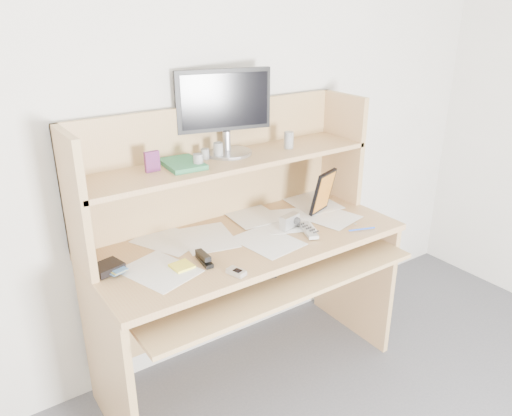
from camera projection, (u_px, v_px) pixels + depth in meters
back_wall at (209, 114)px, 2.27m from camera, size 3.60×0.04×2.50m
desk at (239, 242)px, 2.30m from camera, size 1.40×0.70×1.30m
paper_clutter at (248, 237)px, 2.22m from camera, size 1.32×0.54×0.01m
keyboard at (224, 272)px, 2.11m from camera, size 0.45×0.29×0.03m
tv_remote at (309, 230)px, 2.26m from camera, size 0.10×0.17×0.02m
flip_phone at (236, 271)px, 1.92m from camera, size 0.06×0.09×0.02m
stapler at (204, 258)px, 2.00m from camera, size 0.05×0.12×0.04m
wallet at (107, 268)px, 1.93m from camera, size 0.13×0.11×0.03m
sticky_note_pad at (182, 266)px, 1.97m from camera, size 0.09×0.09×0.01m
digital_camera at (290, 221)px, 2.30m from camera, size 0.11×0.06×0.06m
game_case at (323, 192)px, 2.44m from camera, size 0.15×0.07×0.22m
blue_pen at (362, 229)px, 2.28m from camera, size 0.12×0.05×0.01m
card_box at (152, 162)px, 2.02m from camera, size 0.06×0.02×0.09m
shelf_book at (183, 164)px, 2.10m from camera, size 0.16×0.21×0.02m
chip_stack_a at (198, 161)px, 2.08m from camera, size 0.05×0.05×0.06m
chip_stack_b at (218, 150)px, 2.20m from camera, size 0.04×0.04×0.07m
chip_stack_c at (205, 154)px, 2.19m from camera, size 0.04×0.04×0.05m
chip_stack_d at (289, 140)px, 2.35m from camera, size 0.06×0.06×0.08m
monitor at (225, 109)px, 2.22m from camera, size 0.43×0.22×0.38m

